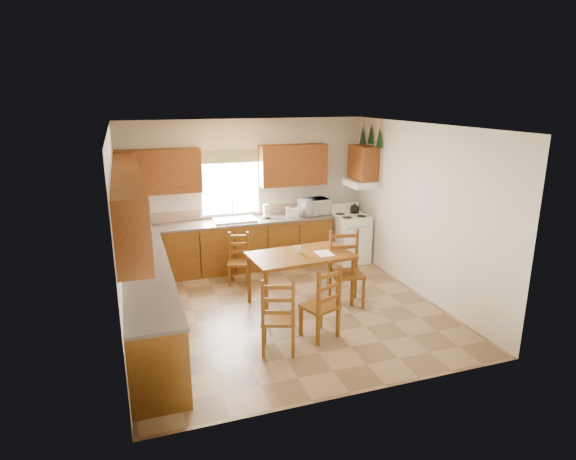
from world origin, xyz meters
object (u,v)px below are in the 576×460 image
object	(u,v)px
chair_near_left	(278,314)
chair_far_right	(347,269)
chair_far_left	(239,259)
stove	(350,239)
chair_near_right	(320,302)
dining_table	(300,279)
microwave	(314,207)

from	to	relation	value
chair_near_left	chair_far_right	xyz separation A→B (m)	(1.41, 0.99, 0.06)
chair_far_right	chair_far_left	bearing A→B (deg)	143.55
stove	chair_near_right	bearing A→B (deg)	-126.00
chair_near_left	chair_near_right	xyz separation A→B (m)	(0.63, 0.18, -0.01)
dining_table	chair_far_left	size ratio (longest dim) A/B	1.76
chair_near_right	dining_table	bearing A→B (deg)	-116.17
microwave	dining_table	distance (m)	2.15
microwave	chair_far_left	bearing A→B (deg)	-165.08
dining_table	chair_near_right	bearing A→B (deg)	-100.68
chair_far_left	chair_far_right	world-z (taller)	chair_far_right
dining_table	stove	bearing A→B (deg)	39.80
stove	dining_table	distance (m)	2.22
stove	dining_table	size ratio (longest dim) A/B	0.59
stove	chair_far_left	distance (m)	2.32
stove	chair_far_right	world-z (taller)	chair_far_right
chair_far_left	chair_far_right	distance (m)	1.93
microwave	chair_far_right	distance (m)	2.12
chair_far_left	chair_far_right	size ratio (longest dim) A/B	0.76
microwave	chair_far_right	xyz separation A→B (m)	(-0.28, -2.04, -0.51)
chair_far_left	chair_far_right	xyz separation A→B (m)	(1.36, -1.36, 0.13)
chair_near_right	chair_far_left	world-z (taller)	chair_near_right
stove	chair_near_left	distance (m)	3.62
chair_near_right	chair_near_left	bearing A→B (deg)	-3.97
chair_near_left	chair_far_left	size ratio (longest dim) A/B	1.17
chair_near_right	chair_far_right	bearing A→B (deg)	-153.84
chair_near_right	stove	bearing A→B (deg)	-143.28
stove	chair_near_right	distance (m)	3.10
stove	chair_far_left	bearing A→B (deg)	-172.35
chair_near_right	chair_far_left	xyz separation A→B (m)	(-0.58, 2.18, -0.07)
microwave	dining_table	xyz separation A→B (m)	(-0.95, -1.81, -0.66)
dining_table	chair_far_right	bearing A→B (deg)	-23.35
microwave	chair_near_left	distance (m)	3.52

